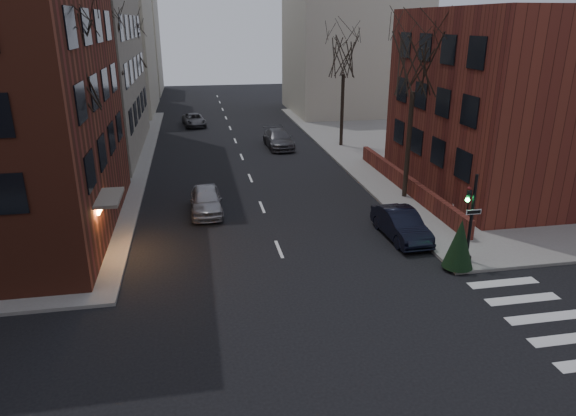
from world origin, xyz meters
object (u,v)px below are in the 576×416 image
at_px(streetlamp_near, 117,127).
at_px(sandwich_board, 451,213).
at_px(car_lane_far, 194,120).
at_px(tree_left_a, 67,65).
at_px(evergreen_shrub, 460,243).
at_px(tree_right_a, 415,63).
at_px(tree_right_b, 344,56).
at_px(streetlamp_far, 143,87).
at_px(tree_left_c, 130,47).
at_px(parked_sedan, 401,224).
at_px(tree_left_b, 106,43).
at_px(car_lane_silver, 206,200).
at_px(car_lane_gray, 278,139).
at_px(traffic_signal, 469,224).

height_order(streetlamp_near, sandwich_board, streetlamp_near).
bearing_deg(car_lane_far, tree_left_a, -107.07).
distance_m(car_lane_far, evergreen_shrub, 36.97).
bearing_deg(tree_right_a, tree_right_b, 90.00).
distance_m(tree_right_b, streetlamp_far, 20.01).
bearing_deg(tree_right_b, car_lane_far, 136.26).
distance_m(tree_left_c, tree_right_a, 28.17).
distance_m(tree_right_a, evergreen_shrub, 11.77).
bearing_deg(parked_sedan, streetlamp_far, 113.46).
bearing_deg(tree_left_b, streetlamp_far, 87.85).
distance_m(car_lane_silver, car_lane_gray, 16.43).
height_order(tree_left_a, tree_left_c, tree_left_a).
xyz_separation_m(tree_left_c, streetlamp_near, (0.60, -18.00, -3.79)).
bearing_deg(tree_left_c, parked_sedan, -61.62).
height_order(car_lane_far, evergreen_shrub, evergreen_shrub).
relative_size(tree_left_c, streetlamp_near, 1.55).
bearing_deg(car_lane_silver, traffic_signal, -37.84).
xyz_separation_m(parked_sedan, car_lane_gray, (-2.76, 20.46, 0.02)).
height_order(traffic_signal, sandwich_board, traffic_signal).
height_order(tree_left_c, tree_right_a, same).
relative_size(streetlamp_far, car_lane_gray, 1.22).
bearing_deg(parked_sedan, streetlamp_near, 143.51).
xyz_separation_m(traffic_signal, parked_sedan, (-1.74, 3.24, -1.18)).
relative_size(streetlamp_near, car_lane_gray, 1.22).
relative_size(tree_right_b, streetlamp_near, 1.46).
relative_size(tree_right_b, evergreen_shrub, 4.20).
relative_size(traffic_signal, streetlamp_near, 0.64).
xyz_separation_m(traffic_signal, tree_left_c, (-16.74, 31.01, 6.12)).
xyz_separation_m(tree_right_b, car_lane_silver, (-12.01, -14.34, -6.84)).
bearing_deg(tree_left_a, parked_sedan, -6.70).
height_order(tree_left_b, tree_right_b, tree_left_b).
bearing_deg(tree_left_c, tree_left_b, -90.00).
relative_size(streetlamp_near, parked_sedan, 1.42).
xyz_separation_m(tree_right_b, car_lane_far, (-12.36, 11.83, -6.96)).
height_order(tree_left_b, tree_right_a, tree_left_b).
bearing_deg(parked_sedan, car_lane_far, 104.82).
bearing_deg(parked_sedan, car_lane_silver, 147.67).
xyz_separation_m(streetlamp_near, car_lane_silver, (4.99, -4.34, -3.49)).
distance_m(traffic_signal, parked_sedan, 3.86).
height_order(parked_sedan, car_lane_gray, car_lane_gray).
relative_size(tree_right_a, tree_right_b, 1.06).
bearing_deg(tree_left_c, tree_right_b, -24.44).
relative_size(parked_sedan, car_lane_gray, 0.86).
relative_size(traffic_signal, streetlamp_far, 0.64).
bearing_deg(streetlamp_far, sandwich_board, -57.91).
height_order(tree_left_c, sandwich_board, tree_left_c).
bearing_deg(car_lane_gray, tree_left_a, -125.27).
distance_m(tree_left_b, tree_right_b, 18.64).
bearing_deg(evergreen_shrub, tree_left_b, 132.61).
xyz_separation_m(car_lane_gray, car_lane_far, (-7.00, 11.13, -0.12)).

